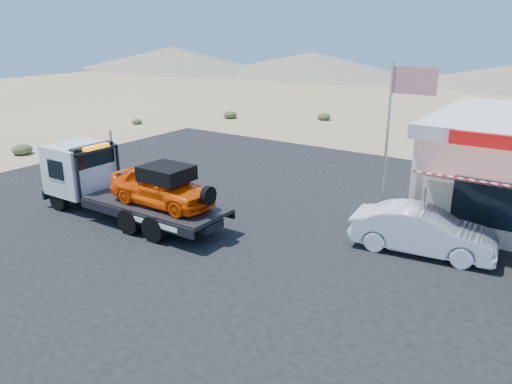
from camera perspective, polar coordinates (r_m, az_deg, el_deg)
ground at (r=17.58m, az=-6.04°, el=-5.57°), size 120.00×120.00×0.00m
asphalt_lot at (r=18.79m, az=4.57°, el=-3.86°), size 32.00×24.00×0.02m
tow_truck at (r=19.60m, az=-14.62°, el=1.02°), size 8.07×2.39×2.70m
white_sedan at (r=17.22m, az=18.49°, el=-4.20°), size 4.74×2.16×1.51m
flagpole at (r=17.91m, az=15.55°, el=6.96°), size 1.55×0.10×6.00m
desert_scrub at (r=32.90m, az=-17.09°, el=5.63°), size 23.52×35.47×0.63m
distant_hills at (r=70.51m, az=17.76°, el=13.34°), size 126.00×48.00×4.20m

